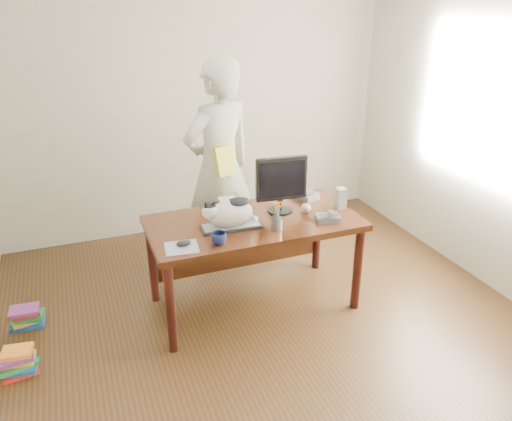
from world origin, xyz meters
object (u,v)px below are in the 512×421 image
object	(u,v)px
mouse	(184,243)
baseball	(306,208)
cat	(229,213)
keyboard	(231,226)
phone	(328,217)
book_pile_a	(18,362)
book_stack	(230,204)
monitor	(281,182)
pen_cup	(277,222)
coffee_mug	(219,239)
person	(219,168)
book_pile_b	(26,317)
calculator	(306,195)
desk	(250,233)
speaker	(341,198)

from	to	relation	value
mouse	baseball	size ratio (longest dim) A/B	1.39
cat	keyboard	bearing A→B (deg)	8.36
cat	phone	size ratio (longest dim) A/B	2.16
baseball	book_pile_a	distance (m)	2.30
baseball	book_stack	xyz separation A→B (m)	(-0.53, 0.30, -0.00)
monitor	baseball	xyz separation A→B (m)	(0.18, -0.08, -0.22)
pen_cup	coffee_mug	bearing A→B (deg)	-171.45
baseball	book_pile_a	xyz separation A→B (m)	(-2.18, -0.18, -0.70)
book_stack	baseball	bearing A→B (deg)	-17.33
coffee_mug	book_stack	distance (m)	0.62
person	book_pile_b	bearing A→B (deg)	-5.75
phone	person	bearing A→B (deg)	134.75
mouse	calculator	distance (m)	1.25
keyboard	calculator	distance (m)	0.83
keyboard	book_pile_a	distance (m)	1.69
baseball	book_pile_b	size ratio (longest dim) A/B	0.30
monitor	person	bearing A→B (deg)	118.56
phone	book_stack	size ratio (longest dim) A/B	0.81
person	pen_cup	bearing A→B (deg)	79.41
baseball	book_stack	distance (m)	0.61
calculator	pen_cup	bearing A→B (deg)	-153.49
desk	phone	bearing A→B (deg)	-28.81
cat	mouse	xyz separation A→B (m)	(-0.38, -0.15, -0.10)
desk	monitor	bearing A→B (deg)	-3.87
monitor	coffee_mug	xyz separation A→B (m)	(-0.61, -0.34, -0.21)
pen_cup	phone	distance (m)	0.43
keyboard	book_pile_a	xyz separation A→B (m)	(-1.55, -0.13, -0.68)
book_stack	pen_cup	bearing A→B (deg)	-56.41
desk	book_pile_b	bearing A→B (deg)	171.03
desk	keyboard	world-z (taller)	keyboard
pen_cup	book_stack	xyz separation A→B (m)	(-0.20, 0.49, -0.02)
speaker	book_pile_b	distance (m)	2.60
mouse	speaker	xyz separation A→B (m)	(1.33, 0.20, 0.06)
cat	speaker	world-z (taller)	cat
person	baseball	bearing A→B (deg)	103.18
calculator	mouse	bearing A→B (deg)	-176.04
coffee_mug	calculator	size ratio (longest dim) A/B	0.48
cat	mouse	distance (m)	0.42
cat	monitor	size ratio (longest dim) A/B	0.96
coffee_mug	book_stack	world-z (taller)	coffee_mug
pen_cup	person	size ratio (longest dim) A/B	0.12
pen_cup	coffee_mug	world-z (taller)	pen_cup
desk	cat	xyz separation A→B (m)	(-0.22, -0.15, 0.27)
mouse	book_stack	bearing A→B (deg)	52.56
pen_cup	book_pile_b	xyz separation A→B (m)	(-1.82, 0.56, -0.74)
monitor	speaker	xyz separation A→B (m)	(0.48, -0.09, -0.17)
person	speaker	bearing A→B (deg)	116.62
phone	book_stack	xyz separation A→B (m)	(-0.62, 0.49, 0.01)
pen_cup	book_pile_b	size ratio (longest dim) A/B	0.84
cat	phone	distance (m)	0.76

